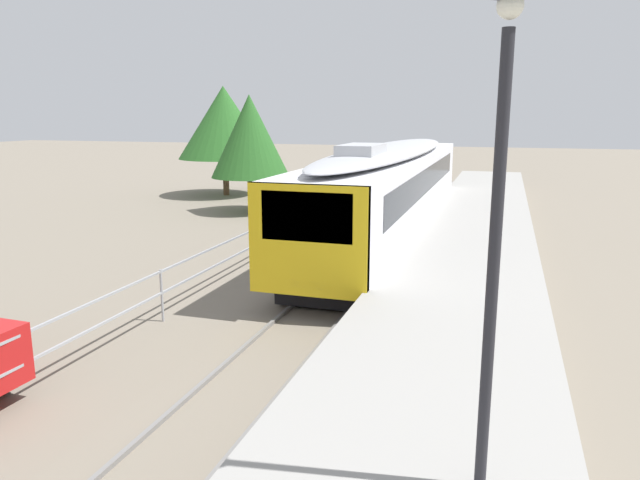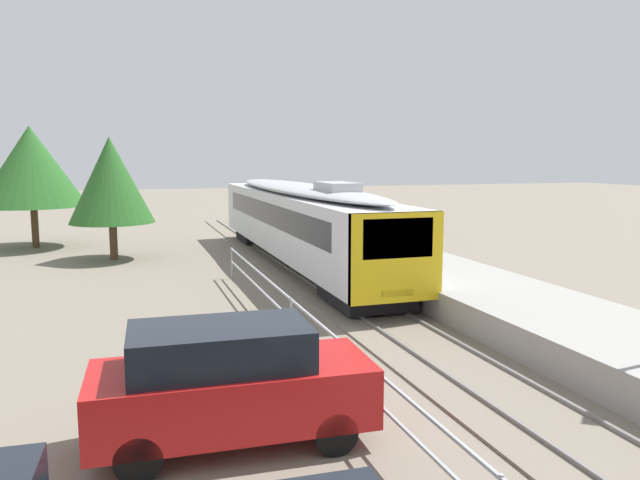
# 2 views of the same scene
# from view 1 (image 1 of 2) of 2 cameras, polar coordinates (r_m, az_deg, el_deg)

# --- Properties ---
(ground_plane) EXTENTS (160.00, 160.00, 0.00)m
(ground_plane) POSITION_cam_1_polar(r_m,az_deg,el_deg) (15.00, -11.98, -6.61)
(ground_plane) COLOR slate
(track_rails) EXTENTS (3.20, 60.00, 0.14)m
(track_rails) POSITION_cam_1_polar(r_m,az_deg,el_deg) (13.82, -0.97, -7.82)
(track_rails) COLOR slate
(track_rails) RESTS_ON ground
(commuter_train) EXTENTS (2.82, 20.53, 3.74)m
(commuter_train) POSITION_cam_1_polar(r_m,az_deg,el_deg) (22.77, 6.96, 5.46)
(commuter_train) COLOR silver
(commuter_train) RESTS_ON track_rails
(station_platform) EXTENTS (3.90, 60.00, 0.90)m
(station_platform) POSITION_cam_1_polar(r_m,az_deg,el_deg) (13.08, 12.78, -7.37)
(station_platform) COLOR #999691
(station_platform) RESTS_ON ground
(platform_lamp_mid_platform) EXTENTS (0.34, 0.34, 5.35)m
(platform_lamp_mid_platform) POSITION_cam_1_polar(r_m,az_deg,el_deg) (5.74, 17.32, 10.40)
(platform_lamp_mid_platform) COLOR #232328
(platform_lamp_mid_platform) RESTS_ON station_platform
(tree_behind_carpark) EXTENTS (5.47, 5.47, 6.41)m
(tree_behind_carpark) POSITION_cam_1_polar(r_m,az_deg,el_deg) (35.63, -9.31, 11.21)
(tree_behind_carpark) COLOR brown
(tree_behind_carpark) RESTS_ON ground
(tree_behind_station_far) EXTENTS (3.86, 3.86, 5.72)m
(tree_behind_station_far) POSITION_cam_1_polar(r_m,az_deg,el_deg) (29.11, -6.84, 9.98)
(tree_behind_station_far) COLOR brown
(tree_behind_station_far) RESTS_ON ground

